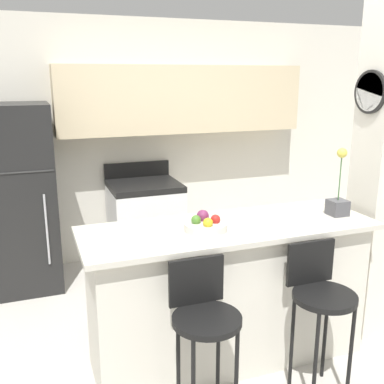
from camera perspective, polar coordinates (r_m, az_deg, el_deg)
ground_plane at (r=3.47m, az=4.48°, el=-20.07°), size 14.00×14.00×0.00m
wall_back at (r=4.88m, az=-3.96°, el=8.53°), size 5.60×0.38×2.55m
pillar_right at (r=3.62m, az=23.09°, el=2.40°), size 0.38×0.32×2.55m
counter_bar at (r=3.21m, az=4.66°, el=-12.63°), size 2.00×0.69×1.00m
refrigerator at (r=4.47m, az=-20.97°, el=-0.73°), size 0.63×0.72×1.73m
stove_range at (r=4.74m, az=-5.96°, el=-4.11°), size 0.71×0.66×1.07m
bar_stool_left at (r=2.60m, az=1.55°, el=-15.84°), size 0.39×0.39×0.97m
bar_stool_right at (r=2.94m, az=15.99°, el=-12.65°), size 0.39×0.39×0.97m
orchid_vase at (r=3.36m, az=18.07°, el=-0.80°), size 0.13×0.13×0.49m
fruit_bowl at (r=2.91m, az=1.73°, el=-4.15°), size 0.28×0.28×0.12m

